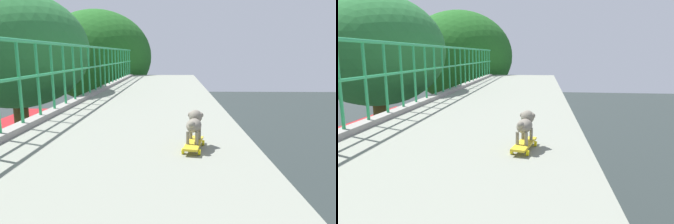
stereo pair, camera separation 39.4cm
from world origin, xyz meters
TOP-DOWN VIEW (x-y plane):
  - city_bus at (-8.81, 18.59)m, footprint 2.62×10.42m
  - roadside_tree_mid at (-2.45, 8.14)m, footprint 3.93×3.93m
  - roadside_tree_far at (-2.43, 16.95)m, footprint 5.99×5.99m
  - roadside_tree_farthest at (-2.67, 20.64)m, footprint 4.16×4.16m
  - toy_skateboard at (2.10, 3.08)m, footprint 0.28×0.56m
  - small_dog at (2.11, 3.14)m, footprint 0.22×0.41m

SIDE VIEW (x-z plane):
  - city_bus at x=-8.81m, z-range 0.22..3.20m
  - toy_skateboard at x=2.10m, z-range 6.32..6.41m
  - small_dog at x=2.11m, z-range 6.42..6.75m
  - roadside_tree_farthest at x=-2.67m, z-range 2.69..11.45m
  - roadside_tree_far at x=-2.43m, z-range 2.32..12.05m
  - roadside_tree_mid at x=-2.45m, z-range 2.85..11.86m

